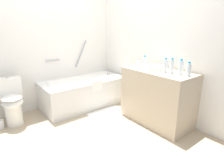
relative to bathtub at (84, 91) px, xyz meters
The scene contains 17 objects.
ground_plane 1.11m from the bathtub, 117.83° to the right, with size 3.70×3.70×0.00m, color tan.
wall_back_tiled 1.14m from the bathtub, 139.54° to the left, with size 3.10×0.10×2.43m, color white.
wall_right_mirror 1.61m from the bathtub, 46.36° to the right, with size 0.10×3.04×2.43m, color white.
bathtub is the anchor object (origin of this frame).
toilet 1.27m from the bathtub, behind, with size 0.38×0.52×0.74m.
vanity_counter 1.44m from the bathtub, 66.63° to the right, with size 0.56×1.10×0.86m, color tan.
sink_basin 1.47m from the bathtub, 65.33° to the right, with size 0.31×0.31×0.06m, color white.
sink_faucet 1.55m from the bathtub, 58.63° to the right, with size 0.12×0.15×0.08m.
water_bottle_0 1.69m from the bathtub, 70.20° to the right, with size 0.06×0.06×0.21m.
water_bottle_1 1.34m from the bathtub, 59.37° to the right, with size 0.06×0.06×0.19m.
water_bottle_2 1.99m from the bathtub, 71.47° to the right, with size 0.06×0.06×0.20m.
water_bottle_3 1.89m from the bathtub, 70.54° to the right, with size 0.07×0.07×0.22m.
water_bottle_4 1.78m from the bathtub, 70.84° to the right, with size 0.06×0.06×0.22m.
drinking_glass_0 1.22m from the bathtub, 59.22° to the right, with size 0.07×0.07×0.09m, color white.
drinking_glass_1 1.74m from the bathtub, 68.14° to the right, with size 0.07×0.07×0.09m, color white.
bath_mat 0.69m from the bathtub, 78.99° to the right, with size 0.66×0.42×0.01m, color white.
toilet_paper_roll 1.50m from the bathtub, behind, with size 0.11×0.11×0.13m, color white.
Camera 1 is at (-1.22, -2.12, 1.50)m, focal length 30.12 mm.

